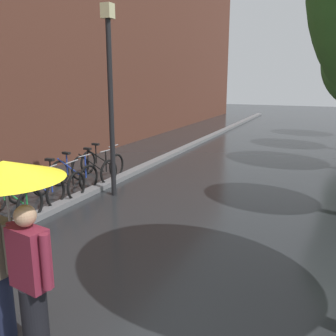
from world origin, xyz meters
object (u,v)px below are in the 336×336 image
Objects in this scene: parked_bicycle_0 at (11,200)px; couple_under_umbrella at (9,226)px; parked_bicycle_4 at (94,169)px; street_lamp_post at (110,89)px; parked_bicycle_1 at (36,189)px; parked_bicycle_2 at (58,183)px; parked_bicycle_3 at (73,175)px; parked_bicycle_5 at (102,163)px.

parked_bicycle_0 is 4.25m from couple_under_umbrella.
parked_bicycle_4 is 0.26× the size of street_lamp_post.
parked_bicycle_1 is 0.65m from parked_bicycle_2.
street_lamp_post is (1.10, 0.73, 2.20)m from parked_bicycle_2.
street_lamp_post is at bearing -1.91° from parked_bicycle_3.
parked_bicycle_1 is 2.86m from street_lamp_post.
parked_bicycle_4 is (0.07, 2.15, 0.00)m from parked_bicycle_1.
parked_bicycle_0 is 0.99× the size of parked_bicycle_5.
parked_bicycle_0 is 2.21m from parked_bicycle_3.
parked_bicycle_2 is at bearing -146.39° from street_lamp_post.
parked_bicycle_3 is at bearing 93.93° from parked_bicycle_0.
parked_bicycle_1 is at bearing -98.58° from parked_bicycle_2.
street_lamp_post is (1.25, -0.04, 2.20)m from parked_bicycle_3.
parked_bicycle_5 is (-0.23, 3.65, 0.00)m from parked_bicycle_0.
parked_bicycle_1 and parked_bicycle_2 have the same top height.
street_lamp_post reaches higher than parked_bicycle_0.
parked_bicycle_2 and parked_bicycle_3 have the same top height.
parked_bicycle_0 is 3.28m from street_lamp_post.
parked_bicycle_3 is (-0.06, 1.41, 0.00)m from parked_bicycle_1.
couple_under_umbrella is (3.04, -2.79, 1.00)m from parked_bicycle_0.
parked_bicycle_3 is (-0.15, 2.21, 0.00)m from parked_bicycle_0.
parked_bicycle_2 is 0.79m from parked_bicycle_3.
parked_bicycle_3 is 1.00× the size of parked_bicycle_4.
parked_bicycle_3 is 0.26× the size of street_lamp_post.
parked_bicycle_2 is 1.51m from parked_bicycle_4.
parked_bicycle_4 and parked_bicycle_5 have the same top height.
parked_bicycle_0 and parked_bicycle_3 have the same top height.
couple_under_umbrella is (3.06, -5.74, 1.00)m from parked_bicycle_4.
parked_bicycle_2 is at bearing 89.92° from parked_bicycle_0.
parked_bicycle_5 is 0.54× the size of couple_under_umbrella.
parked_bicycle_0 is at bearing -116.93° from street_lamp_post.
parked_bicycle_1 is at bearing -91.97° from parked_bicycle_4.
parked_bicycle_5 is 2.98m from street_lamp_post.
parked_bicycle_2 and parked_bicycle_5 have the same top height.
parked_bicycle_0 is 0.80m from parked_bicycle_1.
parked_bicycle_3 is 1.45m from parked_bicycle_5.
parked_bicycle_0 is 1.44m from parked_bicycle_2.
parked_bicycle_0 is at bearing -86.32° from parked_bicycle_5.
parked_bicycle_4 is at bearing 90.87° from parked_bicycle_2.
parked_bicycle_3 and parked_bicycle_5 have the same top height.
parked_bicycle_4 is 1.03× the size of parked_bicycle_5.
parked_bicycle_2 is 0.97× the size of parked_bicycle_3.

